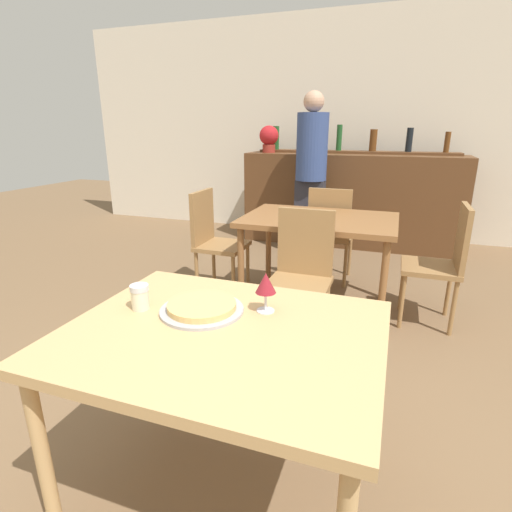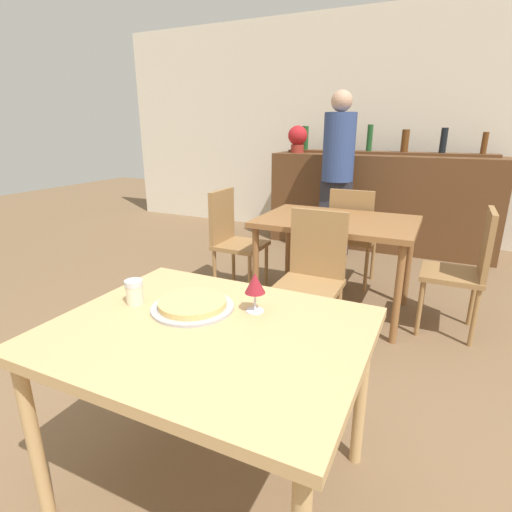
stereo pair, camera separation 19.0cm
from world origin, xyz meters
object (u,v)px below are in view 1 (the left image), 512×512
at_px(person_standing, 311,169).
at_px(pizza_tray, 202,308).
at_px(chair_far_side_front, 301,269).
at_px(chair_far_side_right, 444,258).
at_px(potted_plant, 269,137).
at_px(cheese_shaker, 140,297).
at_px(chair_far_side_back, 330,229).
at_px(wine_glass, 266,284).
at_px(chair_far_side_left, 213,236).

bearing_deg(person_standing, pizza_tray, -85.46).
bearing_deg(chair_far_side_front, chair_far_side_right, 32.14).
bearing_deg(pizza_tray, chair_far_side_right, 59.48).
bearing_deg(chair_far_side_right, potted_plant, -134.88).
bearing_deg(cheese_shaker, chair_far_side_back, 81.41).
bearing_deg(person_standing, chair_far_side_back, -65.89).
bearing_deg(chair_far_side_right, wine_glass, -25.66).
xyz_separation_m(chair_far_side_left, potted_plant, (-0.12, 1.95, 0.78)).
distance_m(chair_far_side_left, wine_glass, 1.99).
distance_m(chair_far_side_front, potted_plant, 2.84).
relative_size(chair_far_side_back, chair_far_side_left, 1.00).
bearing_deg(chair_far_side_front, pizza_tray, -95.95).
bearing_deg(person_standing, chair_far_side_front, -79.30).
relative_size(chair_far_side_back, potted_plant, 2.76).
bearing_deg(pizza_tray, cheese_shaker, -166.14).
distance_m(chair_far_side_front, pizza_tray, 1.22).
bearing_deg(chair_far_side_left, wine_glass, -148.58).
distance_m(chair_far_side_right, person_standing, 1.97).
distance_m(chair_far_side_back, chair_far_side_left, 1.08).
relative_size(chair_far_side_left, wine_glass, 5.70).
height_order(person_standing, potted_plant, person_standing).
relative_size(chair_far_side_right, cheese_shaker, 8.98).
bearing_deg(cheese_shaker, chair_far_side_right, 54.96).
bearing_deg(chair_far_side_right, person_standing, -137.62).
height_order(chair_far_side_left, chair_far_side_right, same).
distance_m(chair_far_side_right, pizza_tray, 2.06).
xyz_separation_m(wine_glass, potted_plant, (-1.15, 3.62, 0.45)).
xyz_separation_m(chair_far_side_front, chair_far_side_left, (-0.92, 0.58, 0.00)).
height_order(chair_far_side_left, potted_plant, potted_plant).
bearing_deg(cheese_shaker, pizza_tray, 13.86).
bearing_deg(potted_plant, chair_far_side_front, -67.62).
distance_m(cheese_shaker, potted_plant, 3.86).
xyz_separation_m(chair_far_side_right, cheese_shaker, (-1.28, -1.82, 0.27)).
xyz_separation_m(chair_far_side_back, wine_glass, (0.11, -2.25, 0.33)).
height_order(chair_far_side_right, potted_plant, potted_plant).
distance_m(wine_glass, potted_plant, 3.83).
bearing_deg(wine_glass, potted_plant, 107.57).
relative_size(pizza_tray, person_standing, 0.18).
xyz_separation_m(chair_far_side_back, potted_plant, (-1.04, 1.37, 0.78)).
bearing_deg(potted_plant, chair_far_side_back, -52.86).
bearing_deg(potted_plant, person_standing, -38.68).
height_order(chair_far_side_right, pizza_tray, chair_far_side_right).
height_order(chair_far_side_back, chair_far_side_right, same).
bearing_deg(chair_far_side_back, person_standing, -65.89).
bearing_deg(wine_glass, chair_far_side_front, 95.66).
bearing_deg(wine_glass, chair_far_side_right, 64.34).
bearing_deg(pizza_tray, potted_plant, 103.84).
xyz_separation_m(pizza_tray, person_standing, (-0.25, 3.18, 0.23)).
height_order(chair_far_side_back, wine_glass, chair_far_side_back).
xyz_separation_m(chair_far_side_front, wine_glass, (0.11, -1.10, 0.33)).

